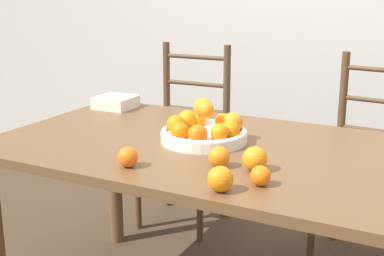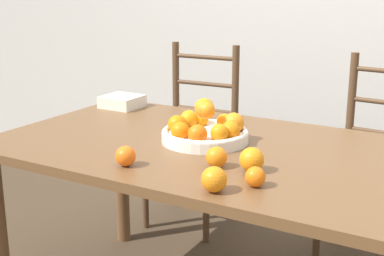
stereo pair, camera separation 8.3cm
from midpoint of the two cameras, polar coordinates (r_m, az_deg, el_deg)
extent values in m
cube|color=brown|center=(1.98, 5.55, -2.67)|extent=(1.82, 0.97, 0.03)
cylinder|color=brown|center=(2.84, -6.66, -5.17)|extent=(0.07, 0.07, 0.72)
cylinder|color=white|center=(2.04, 2.56, -0.97)|extent=(0.33, 0.33, 0.04)
torus|color=white|center=(2.04, 2.56, -0.45)|extent=(0.33, 0.33, 0.02)
sphere|color=orange|center=(1.98, 5.29, -0.37)|extent=(0.08, 0.08, 0.08)
sphere|color=orange|center=(2.06, 5.64, 0.53)|extent=(0.08, 0.08, 0.08)
sphere|color=orange|center=(2.11, 4.64, 0.65)|extent=(0.07, 0.07, 0.07)
sphere|color=orange|center=(2.14, 2.02, 0.94)|extent=(0.07, 0.07, 0.07)
sphere|color=orange|center=(2.12, 0.82, 0.95)|extent=(0.07, 0.07, 0.07)
sphere|color=orange|center=(2.06, -0.46, 0.35)|extent=(0.07, 0.07, 0.07)
sphere|color=orange|center=(1.97, -0.04, -0.36)|extent=(0.07, 0.07, 0.07)
sphere|color=orange|center=(1.93, 1.84, -0.66)|extent=(0.07, 0.07, 0.07)
sphere|color=orange|center=(1.94, 4.18, -0.52)|extent=(0.07, 0.07, 0.07)
sphere|color=orange|center=(2.01, 2.77, 1.88)|extent=(0.06, 0.06, 0.06)
sphere|color=orange|center=(2.03, 2.49, 2.17)|extent=(0.07, 0.07, 0.07)
sphere|color=orange|center=(2.02, 2.53, 1.92)|extent=(0.07, 0.07, 0.07)
sphere|color=orange|center=(1.78, -5.77, -3.01)|extent=(0.07, 0.07, 0.07)
sphere|color=orange|center=(1.61, 8.24, -5.18)|extent=(0.06, 0.06, 0.06)
sphere|color=orange|center=(1.73, 7.76, -3.37)|extent=(0.08, 0.08, 0.08)
sphere|color=orange|center=(1.56, 3.90, -5.50)|extent=(0.08, 0.08, 0.08)
sphere|color=orange|center=(1.76, 3.98, -3.13)|extent=(0.07, 0.07, 0.07)
cylinder|color=#513823|center=(3.01, -4.23, -6.47)|extent=(0.04, 0.04, 0.47)
cylinder|color=#513823|center=(2.84, 2.38, -7.80)|extent=(0.04, 0.04, 0.47)
cylinder|color=#513823|center=(3.22, -0.95, 0.15)|extent=(0.04, 0.04, 1.01)
cylinder|color=#513823|center=(3.06, 5.31, -0.71)|extent=(0.04, 0.04, 1.01)
cube|color=#513823|center=(2.98, 0.61, -1.48)|extent=(0.44, 0.42, 0.04)
cylinder|color=#513823|center=(3.10, 2.12, 1.95)|extent=(0.38, 0.04, 0.02)
cylinder|color=#513823|center=(3.07, 2.15, 4.73)|extent=(0.38, 0.04, 0.02)
cylinder|color=#513823|center=(3.05, 2.18, 7.56)|extent=(0.38, 0.04, 0.02)
cylinder|color=#513823|center=(2.65, 14.13, -10.03)|extent=(0.04, 0.04, 0.47)
cylinder|color=#513823|center=(2.87, 17.05, -2.39)|extent=(0.04, 0.04, 1.01)
cube|color=#513823|center=(2.67, 19.69, -4.47)|extent=(0.45, 0.43, 0.04)
cube|color=silver|center=(2.63, -6.57, 2.82)|extent=(0.18, 0.17, 0.06)
camera|label=1|loc=(0.04, -88.78, 0.33)|focal=50.00mm
camera|label=2|loc=(0.04, 91.22, -0.33)|focal=50.00mm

